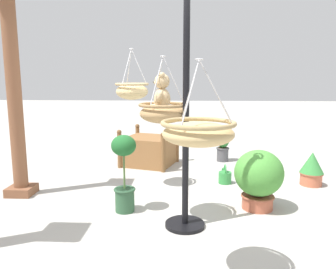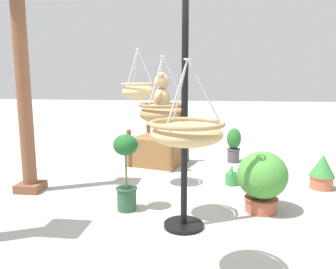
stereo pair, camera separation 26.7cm
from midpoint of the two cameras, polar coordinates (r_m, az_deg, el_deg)
The scene contains 13 objects.
ground_plane at distance 4.03m, azimuth -1.43°, elevation -14.17°, with size 40.00×40.00×0.00m, color #ADAAA3.
display_pole_central at distance 3.56m, azimuth 0.88°, elevation -3.28°, with size 0.44×0.44×2.61m.
hanging_basket_with_teddy at distance 3.65m, azimuth -2.95°, elevation 3.87°, with size 0.54×0.54×0.73m.
teddy_bear at distance 3.64m, azimuth -3.31°, elevation 6.82°, with size 0.29×0.25×0.42m.
hanging_basket_left_high at distance 2.51m, azimuth 2.17°, elevation 0.43°, with size 0.57×0.57×0.65m.
hanging_basket_right_low at distance 4.82m, azimuth -7.78°, elevation 7.51°, with size 0.48×0.48×0.72m.
greenhouse_pillar_left at distance 5.00m, azimuth -26.25°, elevation 5.76°, with size 0.37×0.37×2.84m.
wooden_planter_box at distance 6.29m, azimuth -4.43°, elevation -2.61°, with size 1.08×1.12×0.71m.
potted_plant_fern_front at distance 4.27m, azimuth 13.55°, elevation -7.09°, with size 0.61×0.61×0.75m.
potted_plant_flowering_red at distance 6.59m, azimuth 8.25°, elevation -1.53°, with size 0.27×0.27×0.67m.
potted_plant_tall_leafy at distance 4.10m, azimuth -9.39°, elevation -6.05°, with size 0.30×0.30×0.96m.
potted_plant_bushy_green at distance 5.49m, azimuth 22.15°, elevation -5.43°, with size 0.35×0.35×0.52m.
watering_can at distance 5.28m, azimuth 8.30°, elevation -7.19°, with size 0.35×0.20×0.30m.
Camera 1 is at (-3.68, -0.16, 1.63)m, focal length 35.55 mm.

